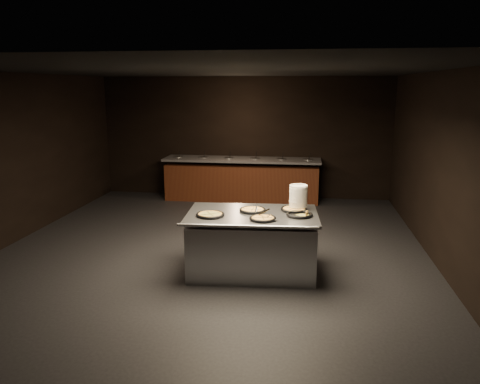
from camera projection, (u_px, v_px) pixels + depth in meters
The scene contains 11 objects.
room at pixel (212, 164), 7.49m from camera, with size 7.02×8.02×2.92m.
salad_bar at pixel (242, 182), 11.15m from camera, with size 3.70×0.83×1.18m.
serving_counter at pixel (252, 244), 6.78m from camera, with size 1.93×1.31×0.89m.
plate_stack at pixel (298, 197), 6.89m from camera, with size 0.27×0.27×0.35m, color white.
pan_veggie_whole at pixel (210, 215), 6.53m from camera, with size 0.40×0.40×0.04m.
pan_cheese_whole at pixel (253, 210), 6.78m from camera, with size 0.39×0.39×0.04m.
pan_cheese_slices_a at pixel (294, 209), 6.82m from camera, with size 0.39×0.39×0.04m.
pan_cheese_slices_b at pixel (263, 218), 6.35m from camera, with size 0.37×0.37×0.04m.
pan_veggie_slices at pixel (300, 215), 6.54m from camera, with size 0.37×0.37×0.04m.
server_left at pixel (256, 209), 6.62m from camera, with size 0.08×0.29×0.14m.
server_right at pixel (267, 214), 6.36m from camera, with size 0.29×0.21×0.16m.
Camera 1 is at (1.49, -7.27, 2.65)m, focal length 35.00 mm.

